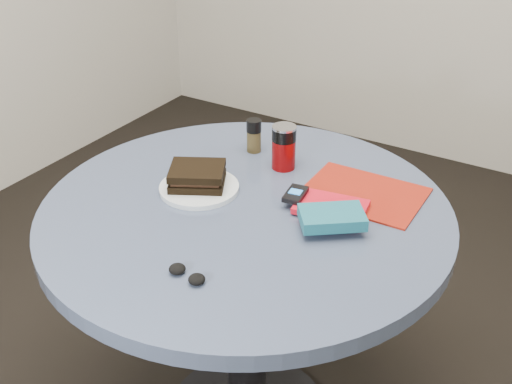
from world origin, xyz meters
The scene contains 10 objects.
table centered at (0.00, 0.00, 0.59)m, with size 1.00×1.00×0.75m.
plate centered at (-0.14, 0.01, 0.76)m, with size 0.20×0.20×0.01m, color white.
sandwich centered at (-0.15, 0.01, 0.79)m, with size 0.17×0.16×0.05m.
soda_can centered at (-0.02, 0.22, 0.81)m, with size 0.08×0.08×0.12m.
pepper_grinder centered at (-0.14, 0.27, 0.80)m, with size 0.04×0.04×0.10m.
magazine centered at (0.22, 0.20, 0.75)m, with size 0.29×0.22×0.01m, color maroon.
red_book centered at (0.19, 0.09, 0.76)m, with size 0.17×0.11×0.01m, color red.
novel centered at (0.22, 0.02, 0.78)m, with size 0.14×0.09×0.03m, color #175A6D.
mp3_player centered at (0.10, 0.08, 0.78)m, with size 0.06×0.08×0.01m.
headphones centered at (0.05, -0.30, 0.76)m, with size 0.09×0.05×0.02m.
Camera 1 is at (0.71, -1.12, 1.56)m, focal length 45.00 mm.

